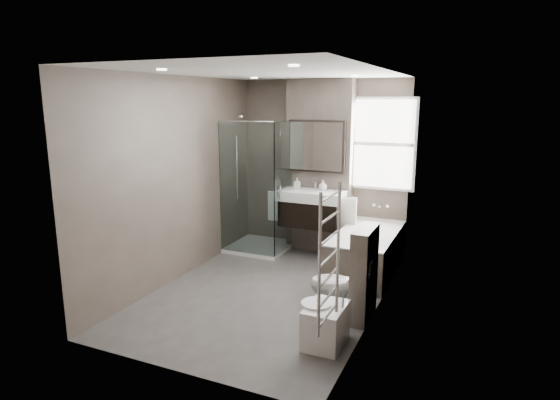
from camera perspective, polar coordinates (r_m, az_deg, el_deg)
The scene contains 15 objects.
room at distance 5.47m, azimuth -1.22°, elevation 1.60°, with size 2.70×3.90×2.70m.
vanity_pier at distance 7.10m, azimuth 4.88°, elevation 4.01°, with size 1.00×0.25×2.60m, color #564C44.
vanity at distance 6.88m, azimuth 3.84°, elevation -0.98°, with size 0.95×0.47×0.66m.
mirror_cabinet at distance 6.91m, azimuth 4.48°, elevation 6.55°, with size 0.86×0.08×0.76m.
towel_left at distance 7.07m, azimuth -0.49°, elevation -0.76°, with size 0.24×0.06×0.44m, color white.
towel_right at distance 6.70m, azimuth 8.28°, elevation -1.63°, with size 0.24×0.06×0.44m, color white.
shower_enclosure at distance 7.16m, azimuth -2.06°, elevation -2.50°, with size 0.90×0.90×2.00m.
bathtub at distance 6.44m, azimuth 10.57°, elevation -6.02°, with size 0.75×1.60×0.57m.
window at distance 6.92m, azimuth 12.32°, elevation 6.69°, with size 0.98×0.06×1.33m.
toilet at distance 5.16m, azimuth 7.41°, elevation -10.33°, with size 0.38×0.67×0.68m, color white.
cistern_box at distance 5.08m, azimuth 10.20°, elevation -8.85°, with size 0.19×0.55×1.00m.
bidet at distance 4.64m, azimuth 5.52°, elevation -14.81°, with size 0.42×0.49×0.51m.
towel_radiator at distance 3.63m, azimuth 6.03°, elevation -6.97°, with size 0.03×0.49×1.10m.
soap_bottle_a at distance 6.93m, azimuth 2.10°, elevation 2.04°, with size 0.08×0.08×0.17m, color white.
soap_bottle_b at distance 6.84m, azimuth 5.24°, elevation 1.81°, with size 0.12×0.12×0.16m, color white.
Camera 1 is at (2.28, -4.87, 2.31)m, focal length 30.00 mm.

